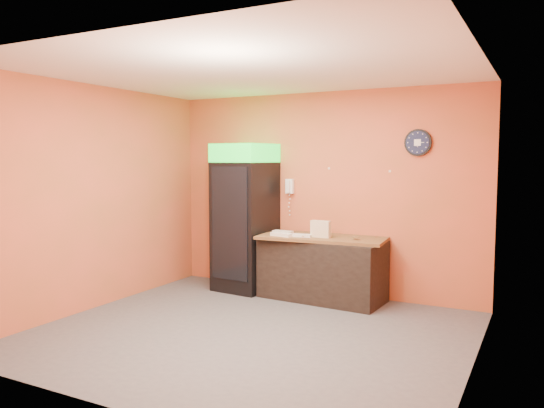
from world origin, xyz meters
The scene contains 15 objects.
floor centered at (0.00, 0.00, 0.00)m, with size 4.50×4.50×0.00m, color #47474C.
back_wall centered at (0.00, 2.00, 1.40)m, with size 4.50×0.02×2.80m, color #DE5C3E.
left_wall centered at (-2.25, 0.00, 1.40)m, with size 0.02×4.00×2.80m, color #DE5C3E.
right_wall centered at (2.25, 0.00, 1.40)m, with size 0.02×4.00×2.80m, color #DE5C3E.
ceiling centered at (0.00, 0.00, 2.80)m, with size 4.50×4.00×0.02m, color white.
beverage_cooler centered at (-1.04, 1.60, 1.02)m, with size 0.79×0.80×2.09m.
prep_counter centered at (0.15, 1.64, 0.41)m, with size 1.63×0.72×0.81m, color black.
wall_clock centered at (1.31, 1.97, 2.09)m, with size 0.34×0.06×0.34m.
wall_phone centered at (-0.48, 1.95, 1.49)m, with size 0.11×0.10×0.21m.
butcher_paper centered at (0.15, 1.64, 0.83)m, with size 1.68×0.75×0.04m, color brown.
sub_roll_stack centered at (0.17, 1.53, 0.96)m, with size 0.26×0.10×0.22m.
wrapped_sandwich_left centered at (-0.33, 1.40, 0.88)m, with size 0.31×0.12×0.04m, color white.
wrapped_sandwich_mid centered at (-0.07, 1.46, 0.87)m, with size 0.26×0.10×0.04m, color white.
wrapped_sandwich_right centered at (-0.43, 1.62, 0.87)m, with size 0.28×0.11×0.04m, color white.
kitchen_tool centered at (0.12, 1.64, 0.89)m, with size 0.07×0.07×0.07m, color silver.
Camera 1 is at (2.79, -4.86, 1.89)m, focal length 35.00 mm.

